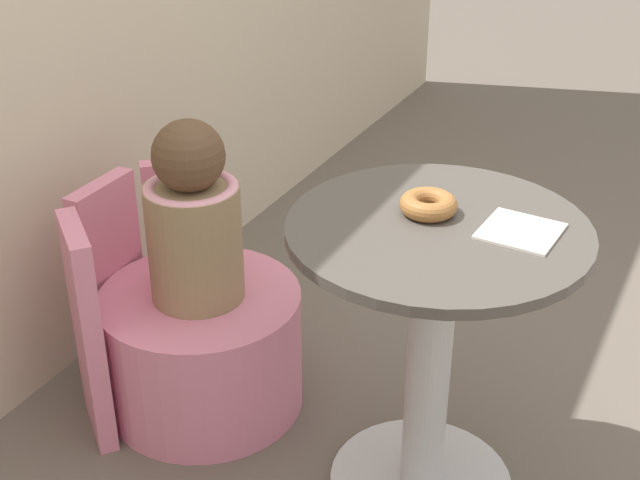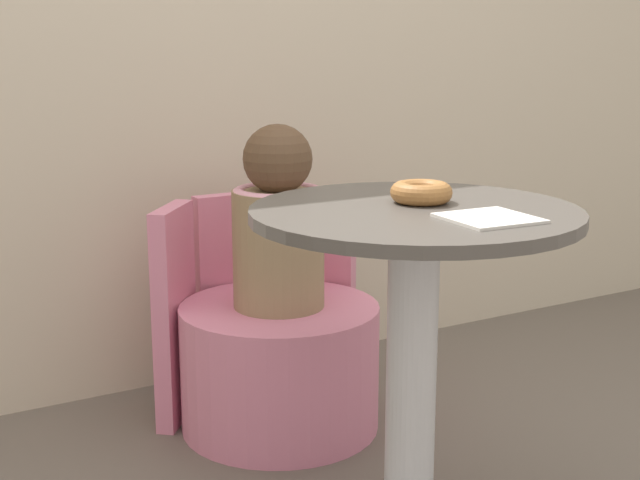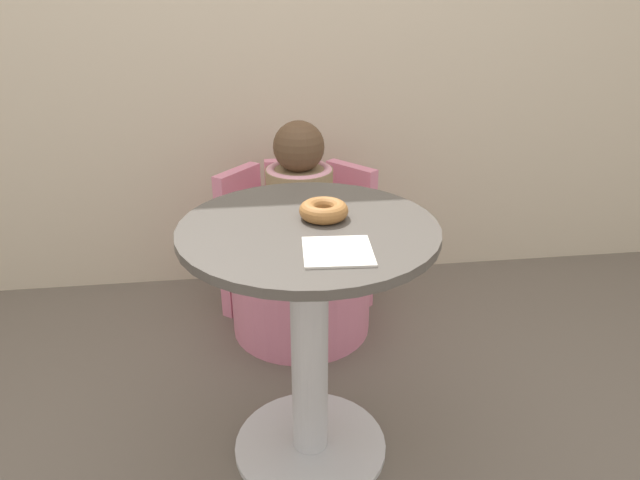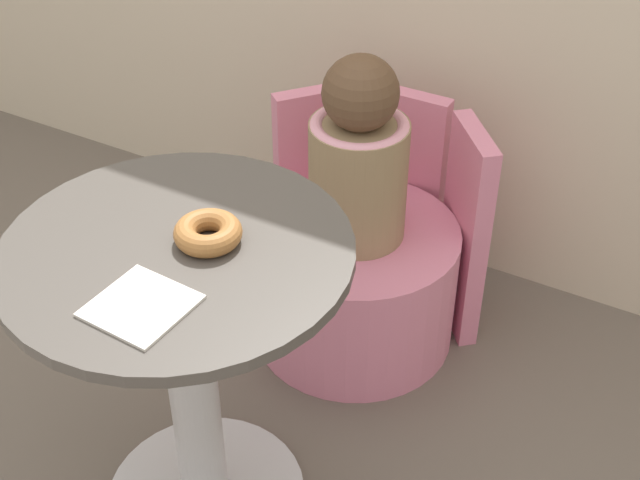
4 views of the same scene
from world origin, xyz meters
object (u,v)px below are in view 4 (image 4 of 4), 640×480
object	(u,v)px
tub_chair	(355,284)
donut	(208,233)
round_table	(188,347)
child_figure	(359,158)

from	to	relation	value
tub_chair	donut	bearing A→B (deg)	-89.59
round_table	child_figure	bearing A→B (deg)	86.59
tub_chair	donut	xyz separation A→B (m)	(0.00, -0.63, 0.58)
tub_chair	child_figure	distance (m)	0.40
round_table	child_figure	distance (m)	0.67
tub_chair	donut	world-z (taller)	donut
round_table	donut	xyz separation A→B (m)	(0.04, 0.04, 0.27)
round_table	donut	size ratio (longest dim) A/B	5.79
child_figure	donut	bearing A→B (deg)	-89.59
tub_chair	child_figure	world-z (taller)	child_figure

